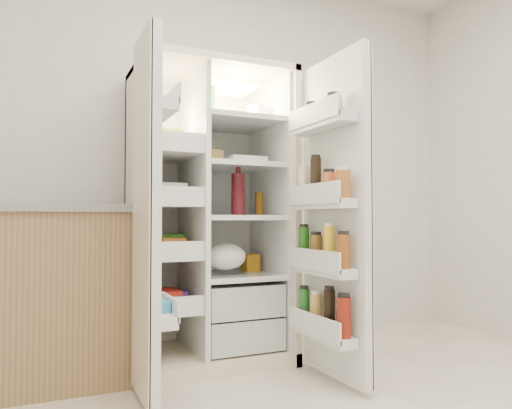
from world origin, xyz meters
name	(u,v)px	position (x,y,z in m)	size (l,w,h in m)	color
wall_back	(216,152)	(0.00, 2.00, 1.35)	(4.00, 0.02, 2.70)	silver
refrigerator	(209,239)	(-0.17, 1.65, 0.74)	(0.92, 0.70, 1.80)	beige
freezer_door	(147,215)	(-0.69, 1.05, 0.89)	(0.15, 0.40, 1.72)	silver
fridge_door	(332,218)	(0.29, 0.96, 0.87)	(0.17, 0.58, 1.72)	silver
kitchen_counter	(6,294)	(-1.31, 1.61, 0.48)	(1.31, 0.70, 0.95)	#946F4A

